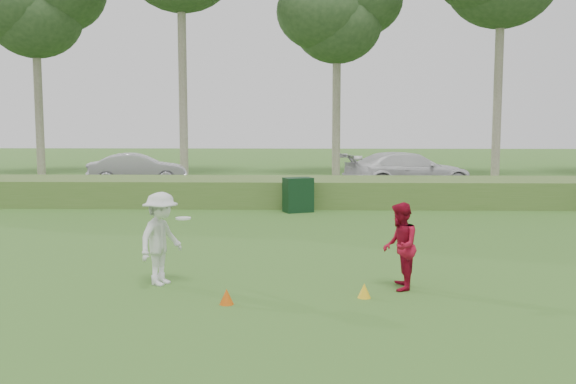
{
  "coord_description": "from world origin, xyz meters",
  "views": [
    {
      "loc": [
        0.42,
        -10.31,
        2.86
      ],
      "look_at": [
        0.0,
        4.0,
        1.3
      ],
      "focal_mm": 40.0,
      "sensor_mm": 36.0,
      "label": 1
    }
  ],
  "objects_px": {
    "car_mid": "(138,169)",
    "car_right": "(408,171)",
    "player_red": "(400,246)",
    "player_white": "(161,239)",
    "cone_yellow": "(364,291)",
    "cone_orange": "(227,297)",
    "utility_cabinet": "(298,195)"
  },
  "relations": [
    {
      "from": "cone_orange",
      "to": "car_mid",
      "type": "relative_size",
      "value": 0.06
    },
    {
      "from": "car_right",
      "to": "player_white",
      "type": "bearing_deg",
      "value": 142.02
    },
    {
      "from": "player_white",
      "to": "cone_orange",
      "type": "xyz_separation_m",
      "value": [
        1.3,
        -1.21,
        -0.7
      ]
    },
    {
      "from": "car_mid",
      "to": "car_right",
      "type": "relative_size",
      "value": 0.8
    },
    {
      "from": "car_mid",
      "to": "utility_cabinet",
      "type": "bearing_deg",
      "value": -149.06
    },
    {
      "from": "cone_orange",
      "to": "car_right",
      "type": "distance_m",
      "value": 17.61
    },
    {
      "from": "cone_yellow",
      "to": "utility_cabinet",
      "type": "xyz_separation_m",
      "value": [
        -1.22,
        10.06,
        0.43
      ]
    },
    {
      "from": "car_right",
      "to": "player_red",
      "type": "bearing_deg",
      "value": 156.16
    },
    {
      "from": "cone_orange",
      "to": "cone_yellow",
      "type": "distance_m",
      "value": 2.25
    },
    {
      "from": "player_red",
      "to": "car_mid",
      "type": "height_order",
      "value": "player_red"
    },
    {
      "from": "car_mid",
      "to": "player_red",
      "type": "bearing_deg",
      "value": -163.84
    },
    {
      "from": "player_white",
      "to": "car_right",
      "type": "height_order",
      "value": "player_white"
    },
    {
      "from": "cone_yellow",
      "to": "player_white",
      "type": "bearing_deg",
      "value": 167.7
    },
    {
      "from": "car_mid",
      "to": "cone_yellow",
      "type": "bearing_deg",
      "value": -166.24
    },
    {
      "from": "player_white",
      "to": "car_mid",
      "type": "relative_size",
      "value": 0.38
    },
    {
      "from": "cone_orange",
      "to": "utility_cabinet",
      "type": "bearing_deg",
      "value": 84.66
    },
    {
      "from": "utility_cabinet",
      "to": "player_white",
      "type": "bearing_deg",
      "value": -126.96
    },
    {
      "from": "player_red",
      "to": "car_right",
      "type": "height_order",
      "value": "car_right"
    },
    {
      "from": "player_white",
      "to": "car_right",
      "type": "bearing_deg",
      "value": 0.52
    },
    {
      "from": "player_red",
      "to": "player_white",
      "type": "bearing_deg",
      "value": -85.59
    },
    {
      "from": "player_white",
      "to": "player_red",
      "type": "height_order",
      "value": "player_white"
    },
    {
      "from": "car_mid",
      "to": "car_right",
      "type": "height_order",
      "value": "car_right"
    },
    {
      "from": "player_red",
      "to": "cone_yellow",
      "type": "relative_size",
      "value": 6.23
    },
    {
      "from": "player_white",
      "to": "car_mid",
      "type": "distance_m",
      "value": 17.95
    },
    {
      "from": "cone_orange",
      "to": "car_mid",
      "type": "bearing_deg",
      "value": 108.78
    },
    {
      "from": "cone_orange",
      "to": "cone_yellow",
      "type": "bearing_deg",
      "value": 11.38
    },
    {
      "from": "player_red",
      "to": "car_right",
      "type": "bearing_deg",
      "value": 177.85
    },
    {
      "from": "player_white",
      "to": "cone_yellow",
      "type": "bearing_deg",
      "value": -78.23
    },
    {
      "from": "cone_orange",
      "to": "cone_yellow",
      "type": "xyz_separation_m",
      "value": [
        2.2,
        0.44,
        -0.0
      ]
    },
    {
      "from": "player_white",
      "to": "player_red",
      "type": "relative_size",
      "value": 1.09
    },
    {
      "from": "player_white",
      "to": "car_mid",
      "type": "height_order",
      "value": "player_white"
    },
    {
      "from": "player_white",
      "to": "cone_yellow",
      "type": "distance_m",
      "value": 3.66
    }
  ]
}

